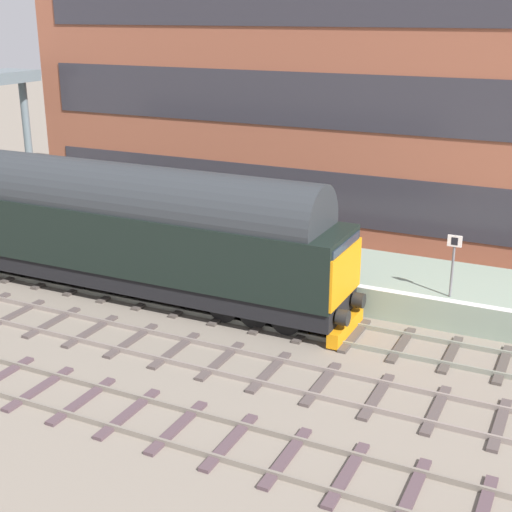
# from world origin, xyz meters

# --- Properties ---
(ground_plane) EXTENTS (140.00, 140.00, 0.00)m
(ground_plane) POSITION_xyz_m (0.00, 0.00, 0.00)
(ground_plane) COLOR gray
(ground_plane) RESTS_ON ground
(track_main) EXTENTS (2.50, 60.00, 0.15)m
(track_main) POSITION_xyz_m (0.00, 0.00, 0.06)
(track_main) COLOR gray
(track_main) RESTS_ON ground
(track_adjacent_west) EXTENTS (2.50, 60.00, 0.15)m
(track_adjacent_west) POSITION_xyz_m (-3.28, 0.00, 0.06)
(track_adjacent_west) COLOR gray
(track_adjacent_west) RESTS_ON ground
(track_adjacent_far_west) EXTENTS (2.50, 60.00, 0.15)m
(track_adjacent_far_west) POSITION_xyz_m (-6.79, 0.00, 0.06)
(track_adjacent_far_west) COLOR slate
(track_adjacent_far_west) RESTS_ON ground
(station_platform) EXTENTS (4.00, 44.00, 1.01)m
(station_platform) POSITION_xyz_m (3.60, 0.00, 0.50)
(station_platform) COLOR gray
(station_platform) RESTS_ON ground
(station_building) EXTENTS (5.69, 28.10, 11.82)m
(station_building) POSITION_xyz_m (10.81, 1.72, 5.91)
(station_building) COLOR #955039
(station_building) RESTS_ON ground
(diesel_locomotive) EXTENTS (2.74, 18.34, 4.68)m
(diesel_locomotive) POSITION_xyz_m (0.00, 6.40, 2.48)
(diesel_locomotive) COLOR black
(diesel_locomotive) RESTS_ON ground
(platform_number_sign) EXTENTS (0.10, 0.44, 2.01)m
(platform_number_sign) POSITION_xyz_m (2.10, -5.31, 2.34)
(platform_number_sign) COLOR slate
(platform_number_sign) RESTS_ON station_platform
(waiting_passenger) EXTENTS (0.34, 0.51, 1.64)m
(waiting_passenger) POSITION_xyz_m (2.97, 2.09, 1.99)
(waiting_passenger) COLOR #2D2439
(waiting_passenger) RESTS_ON station_platform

